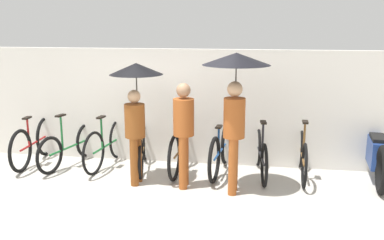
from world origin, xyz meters
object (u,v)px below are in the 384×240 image
pedestrian_leading (136,94)px  pedestrian_center (184,127)px  parked_bicycle_0 (34,142)px  parked_bicycle_6 (261,154)px  parked_bicycle_3 (143,149)px  parked_bicycle_1 (70,146)px  parked_bicycle_7 (302,155)px  parked_bicycle_5 (221,150)px  parked_bicycle_4 (181,149)px  pedestrian_trailing (236,84)px  parked_bicycle_2 (107,144)px  motorcycle (377,155)px

pedestrian_leading → pedestrian_center: 0.92m
parked_bicycle_0 → parked_bicycle_6: 4.11m
parked_bicycle_6 → parked_bicycle_3: bearing=84.2°
parked_bicycle_1 → parked_bicycle_7: (4.11, 0.04, 0.03)m
parked_bicycle_0 → pedestrian_leading: 2.47m
parked_bicycle_1 → parked_bicycle_5: parked_bicycle_5 is taller
pedestrian_center → parked_bicycle_1: bearing=159.5°
parked_bicycle_0 → pedestrian_center: 3.07m
parked_bicycle_0 → parked_bicycle_6: (4.11, 0.01, -0.02)m
parked_bicycle_6 → parked_bicycle_5: bearing=81.4°
parked_bicycle_3 → pedestrian_center: (0.87, -0.73, 0.61)m
pedestrian_leading → parked_bicycle_6: bearing=19.9°
parked_bicycle_6 → parked_bicycle_4: bearing=83.4°
parked_bicycle_4 → pedestrian_leading: bearing=140.1°
parked_bicycle_0 → pedestrian_trailing: bearing=-103.9°
parked_bicycle_5 → parked_bicycle_4: bearing=97.4°
parked_bicycle_4 → parked_bicycle_6: parked_bicycle_6 is taller
pedestrian_center → parked_bicycle_7: bearing=20.4°
parked_bicycle_2 → pedestrian_trailing: (2.33, -0.83, 1.26)m
parked_bicycle_6 → pedestrian_leading: 2.33m
parked_bicycle_2 → motorcycle: size_ratio=0.86×
parked_bicycle_6 → parked_bicycle_7: size_ratio=1.00×
parked_bicycle_2 → pedestrian_center: size_ratio=1.05×
parked_bicycle_0 → parked_bicycle_5: parked_bicycle_5 is taller
parked_bicycle_2 → parked_bicycle_6: 2.74m
parked_bicycle_6 → parked_bicycle_7: 0.69m
parked_bicycle_2 → parked_bicycle_7: bearing=-84.1°
parked_bicycle_0 → motorcycle: parked_bicycle_0 is taller
pedestrian_leading → motorcycle: 4.04m
parked_bicycle_1 → motorcycle: size_ratio=0.84×
parked_bicycle_4 → parked_bicycle_5: parked_bicycle_5 is taller
parked_bicycle_0 → parked_bicycle_5: 3.43m
pedestrian_leading → parked_bicycle_2: bearing=139.7°
parked_bicycle_7 → motorcycle: parked_bicycle_7 is taller
parked_bicycle_2 → parked_bicycle_4: (1.37, -0.05, 0.00)m
parked_bicycle_2 → motorcycle: (4.61, 0.02, 0.02)m
parked_bicycle_0 → pedestrian_center: bearing=-106.4°
motorcycle → parked_bicycle_5: bearing=97.4°
pedestrian_center → parked_bicycle_2: bearing=150.4°
parked_bicycle_1 → motorcycle: parked_bicycle_1 is taller
parked_bicycle_3 → parked_bicycle_6: bearing=-101.5°
parked_bicycle_1 → parked_bicycle_5: bearing=-76.6°
parked_bicycle_2 → parked_bicycle_7: size_ratio=1.01×
parked_bicycle_2 → parked_bicycle_6: parked_bicycle_6 is taller
pedestrian_center → motorcycle: size_ratio=0.81×
parked_bicycle_4 → motorcycle: 3.24m
parked_bicycle_1 → parked_bicycle_3: (1.37, -0.01, 0.00)m
parked_bicycle_5 → parked_bicycle_3: bearing=97.6°
parked_bicycle_2 → parked_bicycle_5: 2.06m
parked_bicycle_3 → parked_bicycle_6: size_ratio=0.96×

